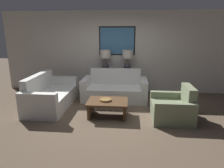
# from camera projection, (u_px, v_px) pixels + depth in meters

# --- Properties ---
(ground_plane) EXTENTS (20.00, 20.00, 0.00)m
(ground_plane) POSITION_uv_depth(u_px,v_px,m) (110.00, 118.00, 4.76)
(ground_plane) COLOR brown
(back_wall) EXTENTS (7.71, 0.12, 2.65)m
(back_wall) POSITION_uv_depth(u_px,v_px,m) (117.00, 52.00, 6.66)
(back_wall) COLOR beige
(back_wall) RESTS_ON ground_plane
(console_table) EXTENTS (1.25, 0.37, 0.76)m
(console_table) POSITION_uv_depth(u_px,v_px,m) (116.00, 82.00, 6.65)
(console_table) COLOR black
(console_table) RESTS_ON ground_plane
(table_lamp_left) EXTENTS (0.35, 0.35, 0.66)m
(table_lamp_left) POSITION_uv_depth(u_px,v_px,m) (106.00, 57.00, 6.47)
(table_lamp_left) COLOR #333338
(table_lamp_left) RESTS_ON console_table
(table_lamp_right) EXTENTS (0.35, 0.35, 0.66)m
(table_lamp_right) POSITION_uv_depth(u_px,v_px,m) (128.00, 58.00, 6.41)
(table_lamp_right) COLOR #333338
(table_lamp_right) RESTS_ON console_table
(couch_by_back_wall) EXTENTS (1.90, 0.92, 0.89)m
(couch_by_back_wall) POSITION_uv_depth(u_px,v_px,m) (115.00, 90.00, 6.02)
(couch_by_back_wall) COLOR silver
(couch_by_back_wall) RESTS_ON ground_plane
(couch_by_side) EXTENTS (0.92, 1.90, 0.89)m
(couch_by_side) POSITION_uv_depth(u_px,v_px,m) (51.00, 96.00, 5.44)
(couch_by_side) COLOR silver
(couch_by_side) RESTS_ON ground_plane
(coffee_table) EXTENTS (0.96, 0.70, 0.39)m
(coffee_table) POSITION_uv_depth(u_px,v_px,m) (108.00, 105.00, 4.81)
(coffee_table) COLOR #4C331E
(coffee_table) RESTS_ON ground_plane
(decorative_bowl) EXTENTS (0.28, 0.28, 0.04)m
(decorative_bowl) POSITION_uv_depth(u_px,v_px,m) (105.00, 100.00, 4.78)
(decorative_bowl) COLOR olive
(decorative_bowl) RESTS_ON coffee_table
(armchair_near_back_wall) EXTENTS (0.90, 0.98, 0.81)m
(armchair_near_back_wall) POSITION_uv_depth(u_px,v_px,m) (173.00, 108.00, 4.66)
(armchair_near_back_wall) COLOR #707A5B
(armchair_near_back_wall) RESTS_ON ground_plane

